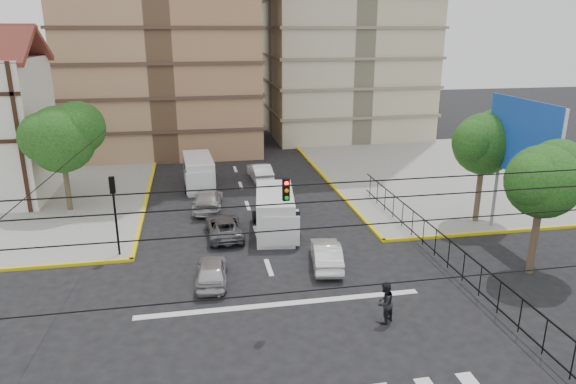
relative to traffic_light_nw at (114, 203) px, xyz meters
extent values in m
plane|color=black|center=(7.80, -7.80, -3.11)|extent=(160.00, 160.00, 0.00)
cube|color=gray|center=(27.80, 12.20, -3.04)|extent=(26.00, 26.00, 0.15)
cube|color=silver|center=(7.80, -6.60, -3.11)|extent=(13.00, 0.40, 0.01)
cylinder|color=slate|center=(22.30, -3.80, -0.96)|extent=(0.20, 0.20, 4.00)
cylinder|color=slate|center=(22.30, 0.20, -0.96)|extent=(0.20, 0.20, 4.00)
cube|color=silver|center=(22.30, -1.80, 3.04)|extent=(0.25, 6.00, 4.00)
cube|color=blue|center=(22.10, -1.80, 3.04)|extent=(0.08, 6.20, 4.20)
cylinder|color=#473828|center=(20.80, -5.80, -1.01)|extent=(0.36, 0.36, 4.20)
sphere|color=#153F12|center=(20.80, -5.80, 1.73)|extent=(3.60, 3.60, 3.60)
sphere|color=#153F12|center=(21.70, -5.50, 2.27)|extent=(2.88, 2.88, 2.88)
sphere|color=#153F12|center=(20.08, -6.10, 1.91)|extent=(2.70, 2.70, 2.70)
cylinder|color=#473828|center=(21.80, 1.20, -0.87)|extent=(0.36, 0.36, 4.48)
sphere|color=#153F12|center=(21.80, 1.20, 2.05)|extent=(3.80, 3.80, 3.80)
sphere|color=#153F12|center=(22.75, 1.50, 2.62)|extent=(3.04, 3.04, 3.04)
sphere|color=#153F12|center=(21.04, 0.90, 2.24)|extent=(2.85, 2.85, 2.85)
cylinder|color=#473828|center=(-4.20, 8.20, -1.01)|extent=(0.36, 0.36, 4.20)
sphere|color=#153F12|center=(-4.20, 8.20, 1.89)|extent=(4.40, 4.40, 4.40)
sphere|color=#153F12|center=(-3.10, 8.50, 2.55)|extent=(3.52, 3.52, 3.52)
sphere|color=#153F12|center=(-5.08, 7.90, 2.11)|extent=(3.30, 3.30, 3.30)
cylinder|color=black|center=(0.00, 0.00, -1.21)|extent=(0.12, 0.12, 3.50)
cube|color=black|center=(0.00, 0.00, 0.99)|extent=(0.28, 0.22, 0.90)
sphere|color=#FF0C0C|center=(0.00, 0.00, 1.29)|extent=(0.17, 0.17, 0.17)
cube|color=black|center=(7.80, -7.80, 2.69)|extent=(0.28, 0.22, 0.90)
cylinder|color=black|center=(7.80, -16.80, 3.14)|extent=(18.00, 0.03, 0.03)
cube|color=silver|center=(8.92, 2.10, -1.86)|extent=(2.89, 5.69, 2.51)
cube|color=silver|center=(8.92, -0.08, -2.02)|extent=(2.23, 1.57, 1.74)
cube|color=black|center=(8.92, -0.46, -1.42)|extent=(2.01, 0.37, 0.98)
cylinder|color=black|center=(7.88, 0.35, -2.73)|extent=(0.25, 0.76, 0.76)
cylinder|color=black|center=(9.96, 0.35, -2.73)|extent=(0.25, 0.76, 0.76)
cylinder|color=black|center=(7.88, 3.84, -2.73)|extent=(0.25, 0.76, 0.76)
cylinder|color=black|center=(9.96, 3.84, -2.73)|extent=(0.25, 0.76, 0.76)
cube|color=silver|center=(4.56, 12.39, -1.91)|extent=(2.39, 5.34, 2.40)
cube|color=silver|center=(4.56, 10.30, -2.07)|extent=(2.06, 1.37, 1.67)
cube|color=black|center=(4.56, 9.94, -1.49)|extent=(1.94, 0.21, 0.94)
cylinder|color=black|center=(3.57, 10.72, -2.75)|extent=(0.25, 0.73, 0.73)
cylinder|color=black|center=(5.55, 10.72, -2.75)|extent=(0.25, 0.73, 0.73)
cylinder|color=black|center=(3.57, 14.07, -2.75)|extent=(0.25, 0.73, 0.73)
cylinder|color=black|center=(5.55, 14.07, -2.75)|extent=(0.25, 0.73, 0.73)
imported|color=#B6B6BB|center=(4.83, -3.92, -2.48)|extent=(1.79, 3.82, 1.27)
imported|color=white|center=(10.78, -3.16, -2.44)|extent=(2.04, 4.24, 1.34)
imported|color=slate|center=(5.82, 1.91, -2.50)|extent=(2.18, 4.46, 1.22)
imported|color=#BCBBC1|center=(5.05, 6.94, -2.43)|extent=(2.35, 4.84, 1.36)
imported|color=#242426|center=(10.06, 7.40, -2.40)|extent=(1.90, 4.25, 1.42)
imported|color=white|center=(9.52, 13.43, -2.40)|extent=(1.78, 4.39, 1.42)
imported|color=black|center=(11.80, -8.87, -2.18)|extent=(1.15, 1.11, 1.86)
camera|label=1|loc=(4.32, -26.85, 8.75)|focal=32.00mm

